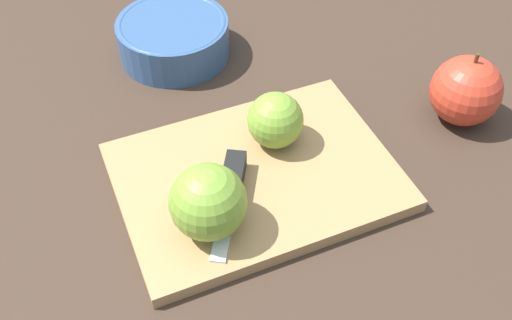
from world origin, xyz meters
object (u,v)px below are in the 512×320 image
at_px(apple_half_left, 276,120).
at_px(bowl, 173,36).
at_px(apple_half_right, 208,202).
at_px(apple_whole, 466,91).
at_px(knife, 232,182).

height_order(apple_half_left, bowl, apple_half_left).
bearing_deg(apple_half_right, bowl, 95.82).
bearing_deg(apple_whole, knife, 8.34).
relative_size(apple_half_left, knife, 0.50).
relative_size(apple_half_left, apple_whole, 0.66).
bearing_deg(bowl, apple_whole, 143.73).
bearing_deg(apple_half_left, apple_whole, 36.09).
distance_m(apple_half_left, bowl, 0.24).
height_order(apple_whole, bowl, apple_whole).
relative_size(apple_half_left, apple_half_right, 0.83).
xyz_separation_m(apple_half_left, bowl, (0.08, -0.23, -0.02)).
bearing_deg(apple_whole, apple_half_left, -2.61).
distance_m(apple_half_left, apple_whole, 0.25).
height_order(apple_half_left, knife, apple_half_left).
bearing_deg(bowl, apple_half_left, 109.00).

